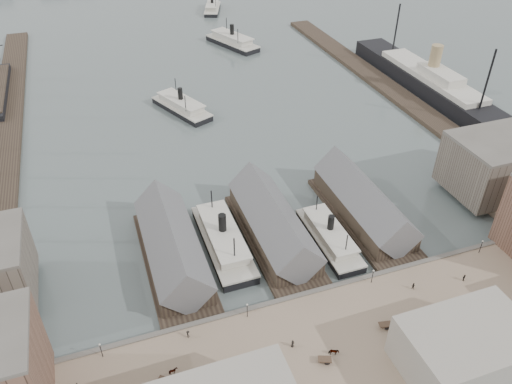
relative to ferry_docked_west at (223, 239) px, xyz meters
name	(u,v)px	position (x,y,z in m)	size (l,w,h in m)	color
ground	(299,283)	(13.00, -18.01, -2.56)	(900.00, 900.00, 0.00)	#4B5756
quay	(338,348)	(13.00, -38.01, -1.56)	(180.00, 30.00, 2.00)	#87715B
seawall	(308,296)	(13.00, -23.21, -1.41)	(180.00, 1.20, 2.30)	#59544C
west_wharf	(7,132)	(-55.00, 81.99, -1.76)	(10.00, 220.00, 1.60)	#2D231C
east_wharf	(385,86)	(91.00, 71.99, -1.76)	(10.00, 180.00, 1.60)	#2D231C
ferry_shed_west	(172,248)	(-13.00, -1.13, 2.08)	(14.00, 42.00, 12.60)	#2D231C
ferry_shed_center	(273,225)	(13.00, -1.13, 2.08)	(14.00, 42.00, 12.60)	#2D231C
ferry_shed_east	(363,204)	(39.00, -1.13, 2.08)	(14.00, 42.00, 12.60)	#2D231C
warehouse_east_back	(500,165)	(81.00, -3.01, 6.94)	(28.00, 20.00, 15.00)	#60564C
street_bldg_center	(466,349)	(33.00, -50.01, 4.44)	(24.00, 16.00, 10.00)	gray
lamp_post_far_w	(100,348)	(-32.00, -25.01, 2.15)	(0.44, 0.44, 3.92)	black
lamp_post_near_w	(247,308)	(-2.00, -25.01, 2.15)	(0.44, 0.44, 3.92)	black
lamp_post_near_e	(373,274)	(28.00, -25.01, 2.15)	(0.44, 0.44, 3.92)	black
lamp_post_far_e	(482,244)	(58.00, -25.01, 2.15)	(0.44, 0.44, 3.92)	black
ferry_docked_west	(223,239)	(0.00, 0.00, 0.00)	(9.17, 30.58, 10.92)	black
ferry_docked_east	(329,236)	(26.00, -7.42, -0.41)	(7.71, 25.70, 9.18)	black
ferry_open_near	(181,106)	(6.65, 78.44, -0.21)	(18.76, 29.14, 10.03)	black
ferry_open_mid	(232,41)	(46.00, 140.82, 0.07)	(20.63, 32.60, 11.21)	black
ferry_open_far	(212,7)	(52.50, 201.62, -0.38)	(16.25, 27.12, 9.29)	black
ocean_steamer	(430,83)	(105.00, 61.98, 1.63)	(13.33, 97.42, 19.48)	black
horse_cart_left	(171,374)	(-20.22, -33.87, 0.23)	(4.42, 3.99, 1.54)	black
horse_cart_center	(331,354)	(10.25, -40.05, 0.28)	(4.99, 2.94, 1.68)	black
horse_cart_right	(392,322)	(25.83, -36.92, 0.21)	(4.73, 2.35, 1.48)	black
pedestrian_2	(188,334)	(-15.05, -26.01, 0.32)	(1.13, 0.65, 1.75)	black
pedestrian_3	(280,377)	(-1.13, -41.40, 0.33)	(1.04, 0.43, 1.78)	black
pedestrian_4	(293,344)	(4.10, -35.23, 0.32)	(0.86, 0.56, 1.76)	black
pedestrian_5	(391,340)	(23.23, -41.00, 0.25)	(0.59, 0.43, 1.62)	black
pedestrian_6	(413,286)	(35.80, -29.78, 0.27)	(0.81, 0.63, 1.66)	black
pedestrian_7	(495,306)	(49.08, -40.77, 0.33)	(1.15, 0.66, 1.78)	black
pedestrian_8	(464,278)	(48.24, -31.52, 0.35)	(1.07, 0.45, 1.83)	black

